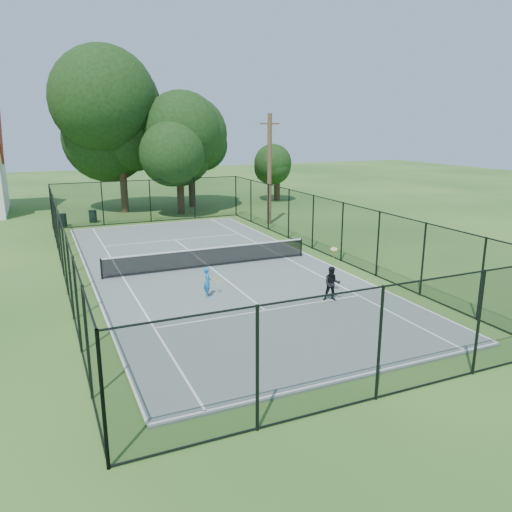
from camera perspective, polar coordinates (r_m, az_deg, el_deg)
name	(u,v)px	position (r m, az deg, el deg)	size (l,w,h in m)	color
ground	(210,268)	(24.11, -5.32, -1.38)	(120.00, 120.00, 0.00)	#25501B
tennis_court	(210,267)	(24.10, -5.32, -1.31)	(11.00, 24.00, 0.06)	slate
tennis_net	(209,256)	(23.96, -5.35, -0.05)	(10.08, 0.08, 0.95)	black
fence	(209,238)	(23.74, -5.40, 2.10)	(13.10, 26.10, 3.00)	black
tree_near_left	(120,128)	(40.49, -15.30, 13.98)	(8.10, 8.10, 10.57)	#332114
tree_near_mid	(179,148)	(38.91, -8.81, 12.10)	(6.22, 6.22, 8.13)	#332114
tree_near_right	(190,142)	(42.25, -7.50, 12.74)	(6.05, 6.05, 8.35)	#332114
tree_far_right	(277,164)	(45.83, 2.45, 10.51)	(4.07, 4.07, 5.38)	#332114
trash_bin_left	(63,220)	(36.28, -21.24, 3.84)	(0.58, 0.58, 0.88)	black
trash_bin_right	(93,216)	(37.18, -18.15, 4.35)	(0.58, 0.58, 0.88)	black
utility_pole	(269,169)	(34.42, 1.55, 9.90)	(1.40, 0.30, 7.44)	#4C3823
player_blue	(207,282)	(19.82, -5.57, -2.95)	(0.76, 0.48, 1.21)	#1677C3
player_black	(332,284)	(19.47, 8.69, -3.13)	(0.85, 0.92, 2.02)	black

